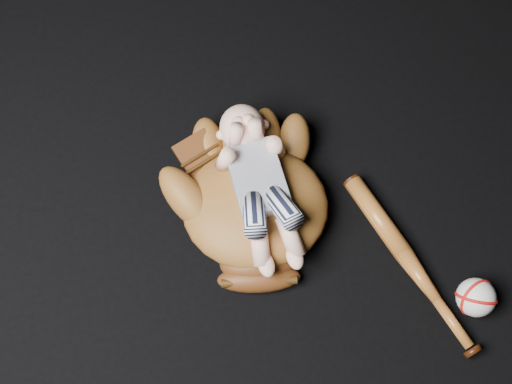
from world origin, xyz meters
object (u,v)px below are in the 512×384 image
at_px(newborn_baby, 261,189).
at_px(baseball, 476,297).
at_px(baseball_glove, 255,203).
at_px(baseball_bat, 410,263).

distance_m(newborn_baby, baseball, 0.47).
bearing_deg(baseball, baseball_glove, 150.80).
height_order(baseball_bat, baseball, baseball).
distance_m(baseball_bat, baseball, 0.14).
height_order(newborn_baby, baseball, newborn_baby).
relative_size(newborn_baby, baseball_bat, 0.83).
xyz_separation_m(baseball_glove, baseball, (0.42, -0.23, -0.03)).
height_order(baseball_glove, baseball, baseball_glove).
relative_size(baseball_glove, baseball_bat, 1.00).
relative_size(baseball_glove, newborn_baby, 1.20).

